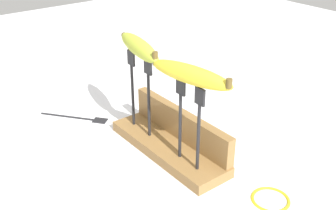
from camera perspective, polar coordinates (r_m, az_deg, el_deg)
The scene contains 9 objects.
ground_plane at distance 0.99m, azimuth 0.00°, elevation -6.48°, with size 3.00×3.00×0.00m, color silver.
wooden_board at distance 0.98m, azimuth 0.00°, elevation -5.86°, with size 0.33×0.10×0.03m, color olive.
board_backstop at distance 0.98m, azimuth 1.86°, elevation -2.68°, with size 0.33×0.02×0.07m, color olive.
fork_stand_left at distance 0.98m, azimuth -3.86°, elevation 2.55°, with size 0.09×0.01×0.20m.
fork_stand_right at distance 0.85m, azimuth 2.97°, elevation -1.65°, with size 0.08×0.01×0.19m.
banana_raised_left at distance 0.94m, azimuth -4.05°, elevation 8.02°, with size 0.20×0.08×0.04m.
banana_raised_right at distance 0.81m, azimuth 3.13°, elevation 4.25°, with size 0.20×0.08×0.04m.
fork_fallen_near at distance 1.15m, azimuth -11.77°, elevation -1.73°, with size 0.16×0.13×0.01m.
wire_coil at distance 0.87m, azimuth 13.97°, elevation -12.41°, with size 0.08×0.08×0.01m, color gold.
Camera 1 is at (0.65, -0.51, 0.55)m, focal length 44.15 mm.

